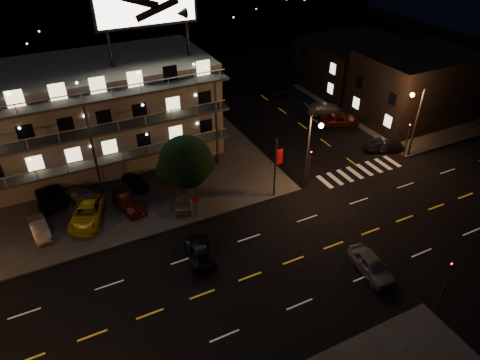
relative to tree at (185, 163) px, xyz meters
name	(u,v)px	position (x,y,z in m)	size (l,w,h in m)	color
ground	(272,268)	(2.67, -11.78, -4.04)	(140.00, 140.00, 0.00)	black
curb_nw	(56,184)	(-11.33, 8.22, -3.97)	(44.00, 24.00, 0.15)	#343432
curb_ne	(386,105)	(32.67, 8.22, -3.97)	(16.00, 24.00, 0.15)	#343432
motel	(80,115)	(-7.28, 12.10, 1.30)	(28.00, 13.80, 18.10)	gray
side_bldg_front	(415,86)	(32.65, 4.22, 0.21)	(14.06, 10.00, 8.50)	black
side_bldg_back	(353,64)	(32.65, 16.22, -0.54)	(14.06, 12.00, 7.00)	black
streetlight_nc	(310,146)	(11.17, -3.84, 0.92)	(0.44, 1.92, 8.00)	#2D2D30
streetlight_ne	(415,117)	(24.80, -3.48, 0.92)	(1.92, 0.44, 8.00)	#2D2D30
signal_nw	(309,164)	(11.67, -3.28, -1.47)	(0.20, 0.27, 4.60)	#2D2D30
signal_sw	(448,280)	(11.67, -20.28, -1.47)	(0.20, 0.27, 4.60)	#2D2D30
signal_ne	(408,136)	(24.66, -3.28, -1.47)	(0.27, 0.20, 4.60)	#2D2D30
banner_north	(276,166)	(7.75, -3.38, -0.61)	(0.83, 0.16, 6.40)	#2D2D30
stop_sign	(196,203)	(-0.33, -3.21, -2.33)	(0.91, 0.11, 2.61)	#2D2D30
tree	(185,163)	(0.00, 0.00, 0.00)	(5.20, 5.01, 6.55)	black
lot_car_1	(39,228)	(-13.39, 0.61, -3.26)	(1.35, 3.86, 1.27)	gray
lot_car_2	(88,213)	(-9.30, 0.72, -3.12)	(2.56, 5.56, 1.54)	gold
lot_car_3	(129,203)	(-5.60, 0.78, -3.26)	(1.76, 4.32, 1.25)	#58190C
lot_car_4	(184,198)	(-0.73, -0.88, -3.17)	(1.69, 4.20, 1.43)	gray
lot_car_6	(49,193)	(-12.06, 5.51, -3.12)	(2.56, 5.55, 1.54)	black
lot_car_7	(82,196)	(-9.29, 3.79, -3.21)	(1.90, 4.68, 1.36)	gray
lot_car_8	(135,181)	(-4.09, 4.22, -3.27)	(1.47, 3.66, 1.25)	black
lot_car_9	(173,174)	(-0.20, 3.63, -3.22)	(1.42, 4.06, 1.34)	#58190C
side_car_0	(385,146)	(23.57, -1.43, -3.34)	(1.49, 4.28, 1.41)	black
side_car_1	(340,120)	(23.10, 6.37, -3.34)	(2.34, 5.07, 1.41)	#58190C
side_car_2	(323,108)	(23.19, 10.23, -3.31)	(2.06, 5.07, 1.47)	gray
side_car_3	(279,91)	(21.09, 18.11, -3.43)	(1.44, 3.59, 1.22)	black
road_car_east	(372,265)	(9.38, -15.56, -3.27)	(1.82, 4.53, 1.54)	gray
road_car_west	(200,251)	(-1.98, -7.99, -3.42)	(2.05, 4.45, 1.24)	black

